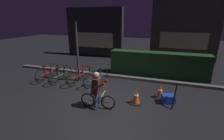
{
  "coord_description": "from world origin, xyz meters",
  "views": [
    {
      "loc": [
        2.16,
        -5.2,
        2.83
      ],
      "look_at": [
        0.2,
        0.6,
        0.9
      ],
      "focal_mm": 26.25,
      "sensor_mm": 36.0,
      "label": 1
    }
  ],
  "objects_px": {
    "street_post": "(77,53)",
    "blue_crate": "(168,99)",
    "parked_bike_left_mid": "(61,75)",
    "parked_bike_leftmost": "(48,72)",
    "parked_bike_center_right": "(96,78)",
    "traffic_cone_far": "(160,91)",
    "traffic_cone_near": "(136,97)",
    "closed_umbrella": "(175,96)",
    "parked_bike_center_left": "(79,75)",
    "cyclist": "(97,90)"
  },
  "relations": [
    {
      "from": "closed_umbrella",
      "to": "parked_bike_center_right",
      "type": "bearing_deg",
      "value": 91.41
    },
    {
      "from": "parked_bike_left_mid",
      "to": "blue_crate",
      "type": "bearing_deg",
      "value": -92.79
    },
    {
      "from": "parked_bike_leftmost",
      "to": "parked_bike_left_mid",
      "type": "distance_m",
      "value": 0.79
    },
    {
      "from": "closed_umbrella",
      "to": "parked_bike_center_left",
      "type": "bearing_deg",
      "value": 94.44
    },
    {
      "from": "cyclist",
      "to": "closed_umbrella",
      "type": "relative_size",
      "value": 1.47
    },
    {
      "from": "parked_bike_left_mid",
      "to": "cyclist",
      "type": "relative_size",
      "value": 1.3
    },
    {
      "from": "parked_bike_center_left",
      "to": "traffic_cone_near",
      "type": "xyz_separation_m",
      "value": [
        2.83,
        -1.1,
        -0.1
      ]
    },
    {
      "from": "street_post",
      "to": "parked_bike_center_left",
      "type": "height_order",
      "value": "street_post"
    },
    {
      "from": "traffic_cone_far",
      "to": "blue_crate",
      "type": "distance_m",
      "value": 0.44
    },
    {
      "from": "parked_bike_left_mid",
      "to": "blue_crate",
      "type": "relative_size",
      "value": 3.68
    },
    {
      "from": "parked_bike_leftmost",
      "to": "traffic_cone_near",
      "type": "bearing_deg",
      "value": -101.82
    },
    {
      "from": "parked_bike_center_right",
      "to": "street_post",
      "type": "bearing_deg",
      "value": 95.75
    },
    {
      "from": "parked_bike_left_mid",
      "to": "traffic_cone_near",
      "type": "xyz_separation_m",
      "value": [
        3.72,
        -0.96,
        -0.08
      ]
    },
    {
      "from": "traffic_cone_near",
      "to": "cyclist",
      "type": "bearing_deg",
      "value": -150.29
    },
    {
      "from": "blue_crate",
      "to": "closed_umbrella",
      "type": "relative_size",
      "value": 0.52
    },
    {
      "from": "parked_bike_center_left",
      "to": "closed_umbrella",
      "type": "xyz_separation_m",
      "value": [
        4.06,
        -0.95,
        0.04
      ]
    },
    {
      "from": "parked_bike_leftmost",
      "to": "parked_bike_center_right",
      "type": "relative_size",
      "value": 1.07
    },
    {
      "from": "parked_bike_center_left",
      "to": "closed_umbrella",
      "type": "bearing_deg",
      "value": -94.62
    },
    {
      "from": "traffic_cone_near",
      "to": "parked_bike_left_mid",
      "type": "bearing_deg",
      "value": 165.59
    },
    {
      "from": "blue_crate",
      "to": "parked_bike_left_mid",
      "type": "bearing_deg",
      "value": 173.36
    },
    {
      "from": "parked_bike_leftmost",
      "to": "traffic_cone_far",
      "type": "distance_m",
      "value": 5.28
    },
    {
      "from": "blue_crate",
      "to": "closed_umbrella",
      "type": "distance_m",
      "value": 0.4
    },
    {
      "from": "street_post",
      "to": "blue_crate",
      "type": "height_order",
      "value": "street_post"
    },
    {
      "from": "parked_bike_center_left",
      "to": "closed_umbrella",
      "type": "relative_size",
      "value": 2.0
    },
    {
      "from": "parked_bike_center_right",
      "to": "cyclist",
      "type": "bearing_deg",
      "value": -137.23
    },
    {
      "from": "traffic_cone_far",
      "to": "cyclist",
      "type": "xyz_separation_m",
      "value": [
        -1.93,
        -1.38,
        0.38
      ]
    },
    {
      "from": "traffic_cone_far",
      "to": "blue_crate",
      "type": "relative_size",
      "value": 1.19
    },
    {
      "from": "traffic_cone_far",
      "to": "street_post",
      "type": "bearing_deg",
      "value": 170.99
    },
    {
      "from": "parked_bike_center_right",
      "to": "traffic_cone_near",
      "type": "relative_size",
      "value": 2.84
    },
    {
      "from": "parked_bike_left_mid",
      "to": "parked_bike_center_left",
      "type": "height_order",
      "value": "parked_bike_center_left"
    },
    {
      "from": "parked_bike_center_left",
      "to": "blue_crate",
      "type": "bearing_deg",
      "value": -91.68
    },
    {
      "from": "blue_crate",
      "to": "traffic_cone_near",
      "type": "bearing_deg",
      "value": -159.21
    },
    {
      "from": "parked_bike_left_mid",
      "to": "traffic_cone_far",
      "type": "relative_size",
      "value": 3.09
    },
    {
      "from": "closed_umbrella",
      "to": "cyclist",
      "type": "bearing_deg",
      "value": 126.42
    },
    {
      "from": "street_post",
      "to": "closed_umbrella",
      "type": "xyz_separation_m",
      "value": [
        4.2,
        -1.15,
        -0.95
      ]
    },
    {
      "from": "parked_bike_left_mid",
      "to": "traffic_cone_near",
      "type": "bearing_deg",
      "value": -100.56
    },
    {
      "from": "parked_bike_leftmost",
      "to": "traffic_cone_far",
      "type": "relative_size",
      "value": 3.13
    },
    {
      "from": "street_post",
      "to": "traffic_cone_far",
      "type": "height_order",
      "value": "street_post"
    },
    {
      "from": "parked_bike_center_right",
      "to": "closed_umbrella",
      "type": "bearing_deg",
      "value": -88.18
    },
    {
      "from": "street_post",
      "to": "parked_bike_center_left",
      "type": "bearing_deg",
      "value": -54.3
    },
    {
      "from": "traffic_cone_near",
      "to": "traffic_cone_far",
      "type": "distance_m",
      "value": 1.04
    },
    {
      "from": "cyclist",
      "to": "street_post",
      "type": "bearing_deg",
      "value": 128.4
    },
    {
      "from": "parked_bike_center_right",
      "to": "blue_crate",
      "type": "height_order",
      "value": "parked_bike_center_right"
    },
    {
      "from": "parked_bike_center_left",
      "to": "traffic_cone_far",
      "type": "height_order",
      "value": "parked_bike_center_left"
    },
    {
      "from": "parked_bike_left_mid",
      "to": "blue_crate",
      "type": "xyz_separation_m",
      "value": [
        4.77,
        -0.56,
        -0.19
      ]
    },
    {
      "from": "street_post",
      "to": "traffic_cone_near",
      "type": "relative_size",
      "value": 5.04
    },
    {
      "from": "parked_bike_leftmost",
      "to": "traffic_cone_far",
      "type": "height_order",
      "value": "parked_bike_leftmost"
    },
    {
      "from": "parked_bike_center_left",
      "to": "traffic_cone_far",
      "type": "bearing_deg",
      "value": -87.69
    },
    {
      "from": "traffic_cone_near",
      "to": "parked_bike_center_right",
      "type": "bearing_deg",
      "value": 151.27
    },
    {
      "from": "parked_bike_center_left",
      "to": "blue_crate",
      "type": "height_order",
      "value": "parked_bike_center_left"
    }
  ]
}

